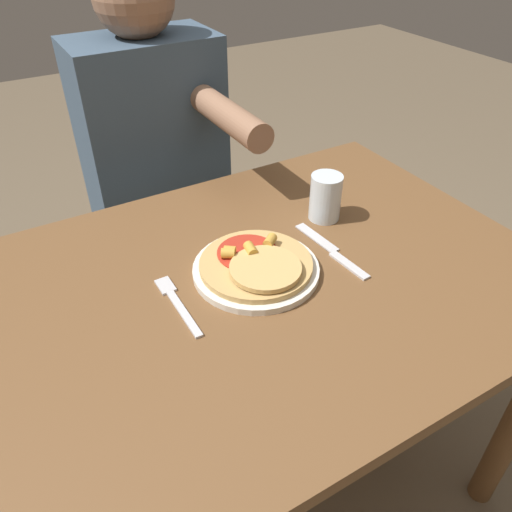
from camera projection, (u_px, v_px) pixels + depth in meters
ground_plane at (251, 481)px, 1.39m from camera, size 8.00×8.00×0.00m
dining_table at (249, 324)px, 1.02m from camera, size 1.17×0.80×0.72m
plate at (256, 269)px, 0.97m from camera, size 0.25×0.25×0.01m
pizza at (257, 264)px, 0.96m from camera, size 0.22×0.22×0.04m
fork at (176, 302)px, 0.90m from camera, size 0.03×0.18×0.00m
knife at (332, 251)px, 1.03m from camera, size 0.03×0.22×0.00m
drinking_glass at (325, 197)px, 1.10m from camera, size 0.07×0.07×0.10m
person_diner at (156, 154)px, 1.44m from camera, size 0.38×0.52×1.22m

